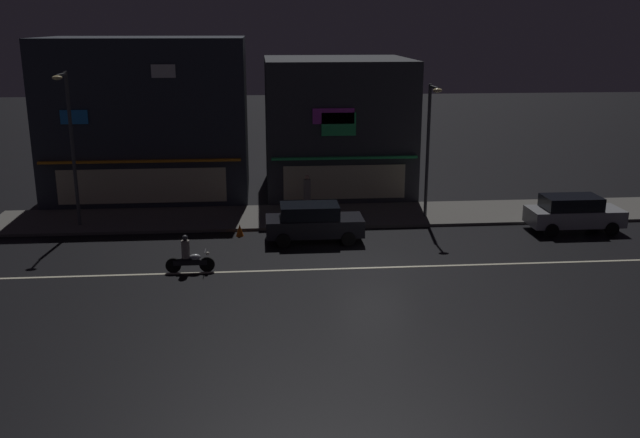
# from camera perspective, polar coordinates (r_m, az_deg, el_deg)

# --- Properties ---
(ground_plane) EXTENTS (140.00, 140.00, 0.00)m
(ground_plane) POSITION_cam_1_polar(r_m,az_deg,el_deg) (28.09, 4.38, -3.97)
(ground_plane) COLOR black
(lane_divider_stripe) EXTENTS (33.19, 0.16, 0.01)m
(lane_divider_stripe) POSITION_cam_1_polar(r_m,az_deg,el_deg) (28.09, 4.38, -3.96)
(lane_divider_stripe) COLOR beige
(lane_divider_stripe) RESTS_ON ground
(sidewalk_far) EXTENTS (34.93, 4.32, 0.14)m
(sidewalk_far) POSITION_cam_1_polar(r_m,az_deg,el_deg) (35.34, 2.40, 0.30)
(sidewalk_far) COLOR #5B5954
(sidewalk_far) RESTS_ON ground
(storefront_left_block) EXTENTS (8.05, 8.34, 7.49)m
(storefront_left_block) POSITION_cam_1_polar(r_m,az_deg,el_deg) (40.69, 1.34, 7.62)
(storefront_left_block) COLOR #383A3F
(storefront_left_block) RESTS_ON ground
(storefront_center_block) EXTENTS (10.72, 7.07, 8.66)m
(storefront_center_block) POSITION_cam_1_polar(r_m,az_deg,el_deg) (40.22, -13.72, 7.93)
(storefront_center_block) COLOR #2D333D
(storefront_center_block) RESTS_ON ground
(streetlamp_west) EXTENTS (0.44, 1.64, 7.16)m
(streetlamp_west) POSITION_cam_1_polar(r_m,az_deg,el_deg) (34.23, -19.57, 6.25)
(streetlamp_west) COLOR #47494C
(streetlamp_west) RESTS_ON sidewalk_far
(streetlamp_mid) EXTENTS (0.44, 1.64, 6.47)m
(streetlamp_mid) POSITION_cam_1_polar(r_m,az_deg,el_deg) (34.28, 8.84, 6.38)
(streetlamp_mid) COLOR #47494C
(streetlamp_mid) RESTS_ON sidewalk_far
(pedestrian_on_sidewalk) EXTENTS (0.36, 0.36, 1.93)m
(pedestrian_on_sidewalk) POSITION_cam_1_polar(r_m,az_deg,el_deg) (35.36, -1.05, 1.94)
(pedestrian_on_sidewalk) COLOR gray
(pedestrian_on_sidewalk) RESTS_ON sidewalk_far
(parked_car_near_kerb) EXTENTS (4.30, 1.98, 1.67)m
(parked_car_near_kerb) POSITION_cam_1_polar(r_m,az_deg,el_deg) (34.79, 19.84, 0.48)
(parked_car_near_kerb) COLOR #9EA0A5
(parked_car_near_kerb) RESTS_ON ground
(parked_car_trailing) EXTENTS (4.30, 1.98, 1.67)m
(parked_car_trailing) POSITION_cam_1_polar(r_m,az_deg,el_deg) (31.22, -0.57, -0.24)
(parked_car_trailing) COLOR black
(parked_car_trailing) RESTS_ON ground
(motorcycle_following) EXTENTS (1.90, 0.60, 1.52)m
(motorcycle_following) POSITION_cam_1_polar(r_m,az_deg,el_deg) (27.80, -10.60, -3.03)
(motorcycle_following) COLOR black
(motorcycle_following) RESTS_ON ground
(traffic_cone) EXTENTS (0.36, 0.36, 0.55)m
(traffic_cone) POSITION_cam_1_polar(r_m,az_deg,el_deg) (32.27, -6.52, -0.91)
(traffic_cone) COLOR orange
(traffic_cone) RESTS_ON ground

